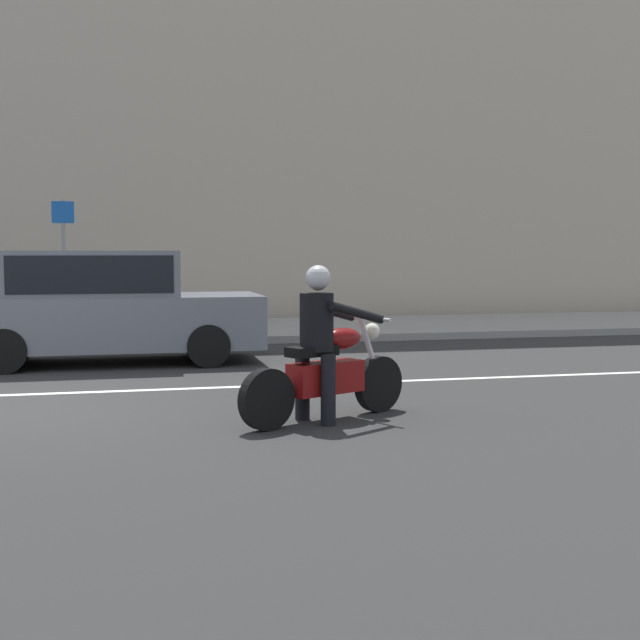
{
  "coord_description": "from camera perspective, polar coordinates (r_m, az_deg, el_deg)",
  "views": [
    {
      "loc": [
        1.36,
        -9.85,
        1.72
      ],
      "look_at": [
        3.63,
        -0.17,
        0.92
      ],
      "focal_mm": 48.5,
      "sensor_mm": 36.0,
      "label": 1
    }
  ],
  "objects": [
    {
      "name": "building_facade",
      "position": [
        21.85,
        -17.24,
        17.41
      ],
      "size": [
        40.0,
        1.4,
        13.28
      ],
      "primitive_type": "cube",
      "color": "#B7A893",
      "rests_on": "ground_plane"
    },
    {
      "name": "parked_sedan_slate_gray",
      "position": [
        13.51,
        -14.15,
        0.91
      ],
      "size": [
        4.59,
        1.82,
        1.72
      ],
      "color": "slate",
      "rests_on": "ground_plane"
    },
    {
      "name": "lane_marking_stripe",
      "position": [
        10.95,
        -19.45,
        -4.68
      ],
      "size": [
        18.0,
        0.14,
        0.01
      ],
      "primitive_type": "cube",
      "color": "silver",
      "rests_on": "ground_plane"
    },
    {
      "name": "street_sign_post",
      "position": [
        18.32,
        -16.55,
        4.39
      ],
      "size": [
        0.44,
        0.08,
        2.61
      ],
      "color": "gray",
      "rests_on": "sidewalk_slab"
    },
    {
      "name": "motorcycle_with_rider_black_leather",
      "position": [
        8.7,
        0.3,
        -2.48
      ],
      "size": [
        1.91,
        1.11,
        1.58
      ],
      "color": "black",
      "rests_on": "ground_plane"
    },
    {
      "name": "sidewalk_slab",
      "position": [
        17.98,
        -17.5,
        -0.88
      ],
      "size": [
        40.0,
        4.4,
        0.14
      ],
      "primitive_type": "cube",
      "color": "gray",
      "rests_on": "ground_plane"
    }
  ]
}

